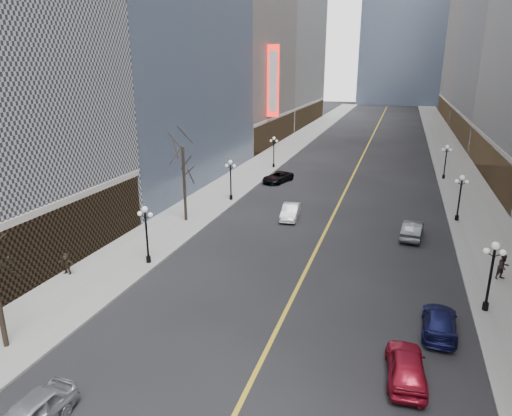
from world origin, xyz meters
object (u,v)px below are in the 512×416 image
Objects in this scene: streetlamp_west_1 at (146,229)px; car_nb_far at (278,177)px; car_sb_near at (440,322)px; car_sb_far at (412,229)px; streetlamp_west_3 at (274,149)px; streetlamp_east_2 at (460,193)px; car_sb_mid at (406,366)px; streetlamp_east_3 at (446,158)px; car_nb_mid at (290,212)px; streetlamp_west_2 at (231,176)px; streetlamp_east_1 at (492,269)px.

streetlamp_west_1 is 0.90× the size of car_nb_far.
streetlamp_west_1 is 0.97× the size of car_sb_near.
car_nb_far is at bearing -37.89° from car_sb_far.
streetlamp_west_3 is at bearing -45.20° from car_sb_far.
car_sb_mid is (-4.70, -26.17, -2.13)m from streetlamp_east_2.
streetlamp_east_3 is at bearing 56.75° from streetlamp_west_1.
car_nb_mid is at bearing -67.65° from car_sb_mid.
car_sb_near is 5.23m from car_sb_mid.
streetlamp_east_3 is at bearing 48.99° from car_nb_mid.
car_sb_near is at bearing -97.73° from streetlamp_east_2.
streetlamp_east_2 reaches higher than car_nb_mid.
streetlamp_west_2 is (-23.60, 0.00, 0.00)m from streetlamp_east_2.
car_nb_mid is 0.94× the size of car_sb_far.
streetlamp_east_2 is 1.00× the size of streetlamp_west_1.
streetlamp_east_1 is 1.00× the size of streetlamp_east_3.
streetlamp_east_1 reaches higher than car_sb_near.
streetlamp_west_2 is at bearing 147.40° from car_nb_mid.
car_nb_mid is at bearing 138.44° from streetlamp_east_1.
streetlamp_west_2 is at bearing 142.67° from streetlamp_east_1.
streetlamp_east_1 and streetlamp_west_3 have the same top height.
streetlamp_east_2 and streetlamp_east_3 have the same top height.
car_sb_far reaches higher than car_nb_far.
car_sb_mid is at bearing 94.46° from car_sb_far.
car_nb_mid is (7.84, 13.98, -2.17)m from streetlamp_west_1.
streetlamp_west_3 reaches higher than car_sb_far.
streetlamp_east_3 and streetlamp_west_2 have the same top height.
car_nb_mid is at bearing -50.39° from car_sb_near.
streetlamp_east_1 and streetlamp_east_2 have the same top height.
streetlamp_east_2 is 7.59m from car_sb_far.
streetlamp_west_2 reaches higher than car_sb_mid.
streetlamp_west_2 and streetlamp_west_3 have the same top height.
streetlamp_west_1 is at bearing -123.25° from streetlamp_east_3.
streetlamp_west_2 is (0.00, 18.00, 0.00)m from streetlamp_west_1.
streetlamp_west_3 is 48.09m from car_sb_mid.
streetlamp_west_2 is 1.02× the size of car_nb_mid.
car_nb_far is at bearing 74.22° from streetlamp_west_2.
car_sb_far is at bearing -125.42° from streetlamp_east_2.
streetlamp_east_3 reaches higher than car_sb_far.
car_nb_far is 1.06× the size of car_sb_far.
streetlamp_west_1 is (-23.60, -36.00, 0.00)m from streetlamp_east_3.
streetlamp_west_1 is (-23.60, 0.00, 0.00)m from streetlamp_east_1.
car_nb_mid is at bearing -165.68° from streetlamp_east_2.
streetlamp_west_1 reaches higher than car_sb_near.
streetlamp_west_1 reaches higher than car_nb_far.
streetlamp_west_2 is 1.00× the size of streetlamp_west_3.
streetlamp_west_1 and streetlamp_west_2 have the same top height.
car_sb_far is (-4.22, 12.06, -2.13)m from streetlamp_east_1.
streetlamp_east_2 is at bearing 0.00° from streetlamp_west_2.
streetlamp_east_1 is at bearing -90.00° from streetlamp_east_3.
streetlamp_west_3 is (-23.60, 0.00, 0.00)m from streetlamp_east_3.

